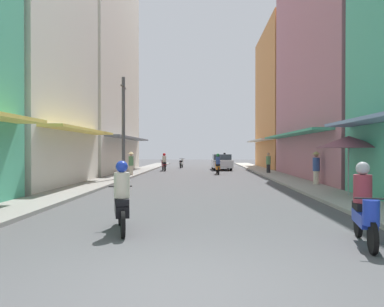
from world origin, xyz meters
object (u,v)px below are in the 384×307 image
object	(u,v)px
motorbike_maroon	(164,163)
utility_pole	(123,127)
motorbike_silver	(224,161)
pedestrian_foreground	(316,167)
motorbike_white	(181,163)
pedestrian_midway	(268,164)
vendor_umbrella	(348,142)
motorbike_black	(121,200)
pedestrian_crossing	(131,162)
parked_car	(222,162)
motorbike_orange	(218,165)
motorbike_blue	(365,208)

from	to	relation	value
motorbike_maroon	utility_pole	distance (m)	9.86
motorbike_silver	pedestrian_foreground	xyz separation A→B (m)	(3.52, -18.75, 0.29)
motorbike_white	pedestrian_midway	distance (m)	11.86
motorbike_silver	vendor_umbrella	xyz separation A→B (m)	(3.39, -22.93, 1.42)
motorbike_silver	motorbike_white	bearing A→B (deg)	-175.21
motorbike_black	pedestrian_foreground	bearing A→B (deg)	52.97
motorbike_white	pedestrian_foreground	size ratio (longest dim) A/B	1.02
motorbike_white	pedestrian_foreground	xyz separation A→B (m)	(7.95, -18.38, 0.49)
motorbike_white	vendor_umbrella	size ratio (longest dim) A/B	0.76
pedestrian_crossing	utility_pole	xyz separation A→B (m)	(0.09, -2.57, 2.24)
parked_car	pedestrian_crossing	xyz separation A→B (m)	(-6.62, -8.70, 0.24)
motorbike_orange	pedestrian_crossing	size ratio (longest dim) A/B	1.05
pedestrian_foreground	motorbike_blue	bearing A→B (deg)	-103.08
pedestrian_crossing	motorbike_white	bearing A→B (deg)	77.73
motorbike_silver	motorbike_blue	distance (m)	29.45
pedestrian_midway	utility_pole	bearing A→B (deg)	-151.35
motorbike_silver	pedestrian_midway	bearing A→B (deg)	-74.02
motorbike_black	motorbike_white	xyz separation A→B (m)	(-0.56, 28.17, -0.20)
parked_car	motorbike_silver	bearing A→B (deg)	83.26
motorbike_maroon	motorbike_blue	world-z (taller)	same
pedestrian_crossing	vendor_umbrella	distance (m)	14.79
pedestrian_crossing	vendor_umbrella	bearing A→B (deg)	-44.77
pedestrian_foreground	motorbike_maroon	bearing A→B (deg)	125.01
pedestrian_foreground	vendor_umbrella	distance (m)	4.34
motorbike_maroon	motorbike_black	bearing A→B (deg)	-85.62
motorbike_orange	vendor_umbrella	size ratio (longest dim) A/B	0.76
motorbike_black	parked_car	bearing A→B (deg)	82.13
motorbike_orange	parked_car	xyz separation A→B (m)	(0.58, 6.09, 0.04)
motorbike_black	motorbike_white	size ratio (longest dim) A/B	0.97
motorbike_blue	vendor_umbrella	distance (m)	7.05
motorbike_blue	pedestrian_midway	distance (m)	19.74
motorbike_silver	vendor_umbrella	world-z (taller)	vendor_umbrella
motorbike_white	pedestrian_crossing	bearing A→B (deg)	-102.27
parked_car	pedestrian_foreground	size ratio (longest dim) A/B	2.35
motorbike_blue	utility_pole	size ratio (longest dim) A/B	0.28
parked_car	utility_pole	distance (m)	13.27
pedestrian_crossing	pedestrian_foreground	xyz separation A→B (m)	(10.60, -6.20, 0.02)
vendor_umbrella	utility_pole	bearing A→B (deg)	143.05
pedestrian_midway	pedestrian_foreground	size ratio (longest dim) A/B	0.92
motorbike_orange	utility_pole	size ratio (longest dim) A/B	0.29
motorbike_black	vendor_umbrella	distance (m)	9.28
parked_car	motorbike_maroon	bearing A→B (deg)	-160.32
motorbike_blue	motorbike_maroon	bearing A→B (deg)	105.67
motorbike_maroon	vendor_umbrella	distance (m)	19.50
motorbike_black	utility_pole	xyz separation A→B (m)	(-3.13, 13.42, 2.51)
motorbike_blue	vendor_umbrella	size ratio (longest dim) A/B	0.74
pedestrian_midway	utility_pole	xyz separation A→B (m)	(-9.79, -5.35, 2.41)
motorbike_white	motorbike_maroon	bearing A→B (deg)	-102.59
motorbike_black	pedestrian_crossing	world-z (taller)	pedestrian_crossing
motorbike_black	utility_pole	distance (m)	14.01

